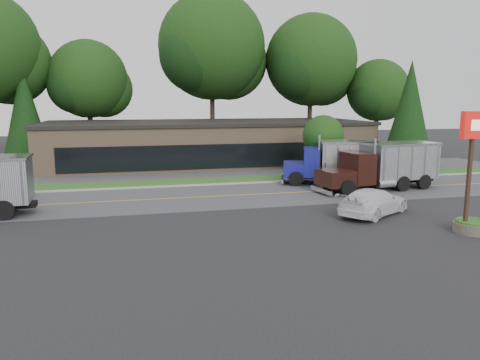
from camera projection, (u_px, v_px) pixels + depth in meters
The scene contains 18 objects.
ground at pixel (255, 232), 23.14m from camera, with size 140.00×140.00×0.00m, color #2F2F34.
road at pixel (220, 196), 31.76m from camera, with size 60.00×8.00×0.02m, color #59595F.
center_line at pixel (220, 196), 31.76m from camera, with size 60.00×0.12×0.01m, color gold.
curb at pixel (210, 185), 35.79m from camera, with size 60.00×0.30×0.12m, color #9E9E99.
grass_verge at pixel (206, 181), 37.51m from camera, with size 60.00×3.40×0.03m, color #2E6522.
far_parking at pixel (197, 172), 42.30m from camera, with size 60.00×7.00×0.02m, color #59595F.
strip_mall at pixel (207, 144), 48.17m from camera, with size 32.00×12.00×4.00m, color #9B7A5F.
bilo_sign at pixel (476, 192), 22.82m from camera, with size 2.20×1.90×5.95m.
tree_far_b at pixel (90, 83), 52.14m from camera, with size 9.14×8.60×13.04m.
tree_far_c at pixel (213, 52), 54.79m from camera, with size 13.22×12.44×18.86m.
tree_far_d at pixel (312, 65), 56.81m from camera, with size 11.69×11.00×16.67m.
tree_far_e at pixel (378, 93), 57.26m from camera, with size 7.95×7.49×11.35m.
evergreen_left at pixel (25, 109), 47.26m from camera, with size 4.41×4.41×10.02m.
evergreen_right at pixel (410, 109), 44.05m from camera, with size 4.47×4.47×10.15m.
tree_verge at pixel (323, 138), 39.31m from camera, with size 3.66×3.44×5.22m.
dump_truck_blue at pixel (335, 161), 35.98m from camera, with size 7.44×4.73×3.36m.
dump_truck_maroon at pixel (385, 165), 33.94m from camera, with size 9.57×3.89×3.36m.
rally_car at pixel (374, 202), 26.57m from camera, with size 2.13×5.23×1.52m, color white.
Camera 1 is at (-5.97, -21.56, 6.49)m, focal length 35.00 mm.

